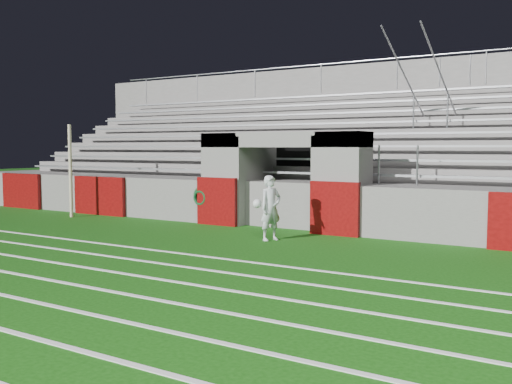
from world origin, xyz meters
The scene contains 6 objects.
ground centered at (0.00, 0.00, 0.00)m, with size 90.00×90.00×0.00m, color #124A0C.
field_post centered at (-6.84, 2.07, 1.46)m, with size 0.11×0.11×2.91m, color beige.
field_markings centered at (0.00, -5.00, 0.01)m, with size 28.00×8.09×0.01m.
stadium_structure centered at (0.00, 7.97, 1.49)m, with size 26.00×8.48×5.42m.
goalkeeper_with_ball centered at (0.82, 1.44, 0.77)m, with size 0.62×0.68×1.54m.
hose_coil centered at (-2.37, 2.93, 0.79)m, with size 0.51×0.14×0.54m.
Camera 1 is at (7.55, -10.11, 2.20)m, focal length 40.00 mm.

